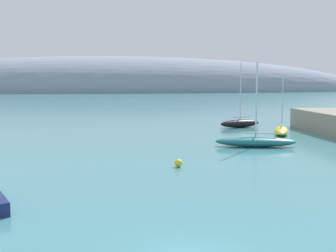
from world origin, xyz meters
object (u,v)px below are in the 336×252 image
object	(u,v)px
sailboat_black_outer_mooring	(240,123)
sailboat_yellow_near_shore	(282,130)
mooring_buoy_yellow	(179,163)
sailboat_teal_mid_mooring	(256,141)

from	to	relation	value
sailboat_black_outer_mooring	sailboat_yellow_near_shore	bearing A→B (deg)	95.57
sailboat_yellow_near_shore	mooring_buoy_yellow	bearing A→B (deg)	-19.19
sailboat_yellow_near_shore	mooring_buoy_yellow	distance (m)	23.85
sailboat_yellow_near_shore	mooring_buoy_yellow	xyz separation A→B (m)	(-15.63, -18.01, -0.17)
sailboat_black_outer_mooring	mooring_buoy_yellow	distance (m)	28.87
sailboat_teal_mid_mooring	sailboat_black_outer_mooring	world-z (taller)	sailboat_black_outer_mooring
sailboat_yellow_near_shore	sailboat_black_outer_mooring	xyz separation A→B (m)	(-2.91, 7.91, 0.14)
sailboat_yellow_near_shore	sailboat_teal_mid_mooring	distance (m)	11.03
sailboat_teal_mid_mooring	mooring_buoy_yellow	size ratio (longest dim) A/B	13.88
sailboat_teal_mid_mooring	sailboat_yellow_near_shore	bearing A→B (deg)	-113.88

